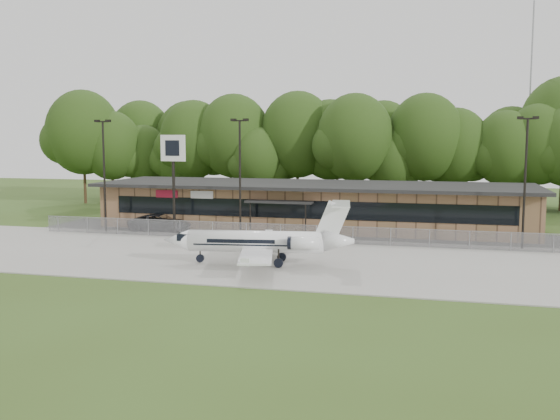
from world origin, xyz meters
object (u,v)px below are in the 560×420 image
(terminal, at_px, (314,205))
(pole_sign, at_px, (173,159))
(business_jet, at_px, (263,242))
(suv, at_px, (160,223))

(terminal, bearing_deg, pole_sign, -147.72)
(business_jet, distance_m, pole_sign, 16.95)
(terminal, relative_size, suv, 7.21)
(business_jet, distance_m, suv, 18.45)
(terminal, height_order, business_jet, business_jet)
(business_jet, bearing_deg, suv, 128.74)
(terminal, relative_size, pole_sign, 4.63)
(pole_sign, bearing_deg, terminal, 36.18)
(business_jet, bearing_deg, pole_sign, 127.18)
(business_jet, relative_size, suv, 2.31)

